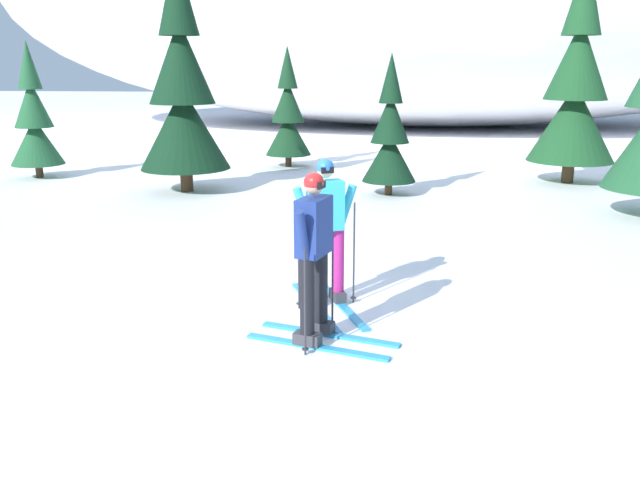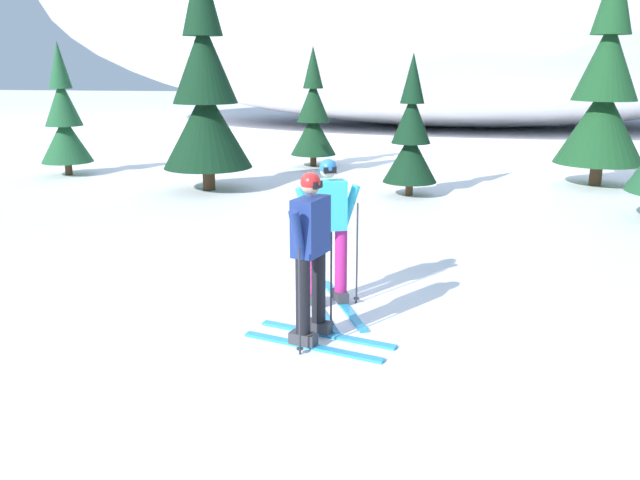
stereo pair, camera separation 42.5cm
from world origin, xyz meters
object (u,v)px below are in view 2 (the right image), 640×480
object	(u,v)px
pine_tree_left	(205,93)
pine_tree_center_right	(411,137)
pine_tree_far_left	(64,120)
skier_cyan_jacket	(328,230)
skier_navy_jacket	(311,253)
pine_tree_right	(605,91)
pine_tree_center_left	(313,117)

from	to	relation	value
pine_tree_left	pine_tree_center_right	world-z (taller)	pine_tree_left
pine_tree_far_left	pine_tree_left	bearing A→B (deg)	-18.77
pine_tree_far_left	pine_tree_center_right	xyz separation A→B (m)	(8.87, -1.43, -0.13)
skier_cyan_jacket	pine_tree_center_right	world-z (taller)	pine_tree_center_right
skier_navy_jacket	pine_tree_center_right	world-z (taller)	pine_tree_center_right
skier_navy_jacket	pine_tree_right	xyz separation A→B (m)	(5.11, 10.21, 1.25)
skier_navy_jacket	pine_tree_far_left	world-z (taller)	pine_tree_far_left
pine_tree_far_left	pine_tree_right	distance (m)	13.26
pine_tree_far_left	pine_tree_left	world-z (taller)	pine_tree_left
pine_tree_left	pine_tree_center_right	xyz separation A→B (m)	(4.58, 0.03, -0.90)
skier_navy_jacket	skier_cyan_jacket	size ratio (longest dim) A/B	1.00
skier_navy_jacket	skier_cyan_jacket	bearing A→B (deg)	89.63
skier_navy_jacket	pine_tree_left	bearing A→B (deg)	114.99
skier_cyan_jacket	pine_tree_far_left	xyz separation A→B (m)	(-8.11, 8.52, 0.49)
skier_navy_jacket	pine_tree_right	world-z (taller)	pine_tree_right
skier_navy_jacket	pine_tree_center_right	distance (m)	8.25
pine_tree_center_right	pine_tree_right	distance (m)	4.88
pine_tree_center_right	pine_tree_right	xyz separation A→B (m)	(4.35, 2.00, 0.93)
pine_tree_far_left	pine_tree_right	size ratio (longest dim) A/B	0.64
skier_cyan_jacket	pine_tree_left	distance (m)	8.13
skier_navy_jacket	skier_cyan_jacket	distance (m)	1.12
pine_tree_center_left	skier_cyan_jacket	bearing A→B (deg)	-79.42
pine_tree_far_left	skier_navy_jacket	bearing A→B (deg)	-49.94
pine_tree_far_left	pine_tree_right	xyz separation A→B (m)	(13.22, 0.57, 0.80)
skier_cyan_jacket	pine_tree_center_left	bearing A→B (deg)	100.58
skier_navy_jacket	skier_cyan_jacket	world-z (taller)	skier_navy_jacket
pine_tree_far_left	skier_cyan_jacket	bearing A→B (deg)	-46.41
pine_tree_center_left	pine_tree_center_right	distance (m)	4.86
pine_tree_left	pine_tree_center_left	world-z (taller)	pine_tree_left
skier_cyan_jacket	pine_tree_right	bearing A→B (deg)	60.67
pine_tree_right	pine_tree_center_right	bearing A→B (deg)	-155.31
pine_tree_center_right	pine_tree_right	size ratio (longest dim) A/B	0.58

